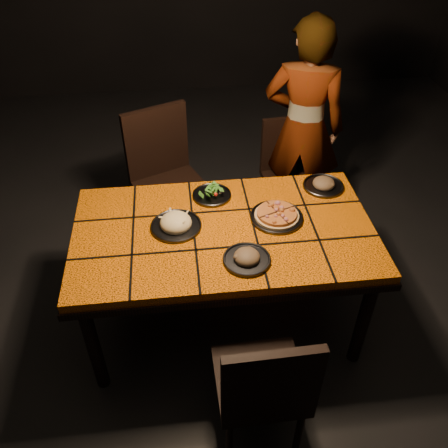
{
  "coord_description": "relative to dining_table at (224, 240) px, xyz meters",
  "views": [
    {
      "loc": [
        -0.22,
        -1.91,
        2.38
      ],
      "look_at": [
        -0.0,
        -0.05,
        0.82
      ],
      "focal_mm": 38.0,
      "sensor_mm": 36.0,
      "label": 1
    }
  ],
  "objects": [
    {
      "name": "chair_near",
      "position": [
        0.08,
        -0.8,
        -0.16
      ],
      "size": [
        0.41,
        0.41,
        0.9
      ],
      "rotation": [
        0.0,
        0.0,
        3.16
      ],
      "color": "black",
      "rests_on": "ground"
    },
    {
      "name": "diner",
      "position": [
        0.67,
        0.98,
        0.11
      ],
      "size": [
        0.66,
        0.54,
        1.55
      ],
      "primitive_type": "imported",
      "rotation": [
        0.0,
        0.0,
        2.81
      ],
      "color": "brown",
      "rests_on": "ground"
    },
    {
      "name": "plate_pizza",
      "position": [
        0.3,
        0.05,
        0.1
      ],
      "size": [
        0.31,
        0.31,
        0.04
      ],
      "color": "#38383D",
      "rests_on": "dining_table"
    },
    {
      "name": "plate_salad",
      "position": [
        -0.04,
        0.29,
        0.1
      ],
      "size": [
        0.23,
        0.23,
        0.07
      ],
      "color": "#38383D",
      "rests_on": "dining_table"
    },
    {
      "name": "chair_far_right",
      "position": [
        0.59,
        0.95,
        -0.19
      ],
      "size": [
        0.41,
        0.41,
        0.84
      ],
      "rotation": [
        0.0,
        0.0,
        0.1
      ],
      "color": "black",
      "rests_on": "ground"
    },
    {
      "name": "plate_mushroom_b",
      "position": [
        0.63,
        0.31,
        0.1
      ],
      "size": [
        0.24,
        0.24,
        0.08
      ],
      "color": "#38383D",
      "rests_on": "dining_table"
    },
    {
      "name": "plate_mushroom_a",
      "position": [
        0.08,
        -0.26,
        0.1
      ],
      "size": [
        0.24,
        0.24,
        0.08
      ],
      "color": "#38383D",
      "rests_on": "dining_table"
    },
    {
      "name": "dining_table",
      "position": [
        0.0,
        0.0,
        0.0
      ],
      "size": [
        1.62,
        0.92,
        0.75
      ],
      "color": "orange",
      "rests_on": "ground"
    },
    {
      "name": "room_shell",
      "position": [
        0.0,
        0.0,
        0.83
      ],
      "size": [
        6.04,
        7.04,
        3.08
      ],
      "color": "black",
      "rests_on": "ground"
    },
    {
      "name": "plate_pasta",
      "position": [
        -0.25,
        0.04,
        0.1
      ],
      "size": [
        0.27,
        0.27,
        0.09
      ],
      "color": "#38383D",
      "rests_on": "dining_table"
    },
    {
      "name": "chair_far_left",
      "position": [
        -0.31,
        0.86,
        -0.1
      ],
      "size": [
        0.59,
        0.59,
        1.0
      ],
      "rotation": [
        0.0,
        0.0,
        0.4
      ],
      "color": "black",
      "rests_on": "ground"
    }
  ]
}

